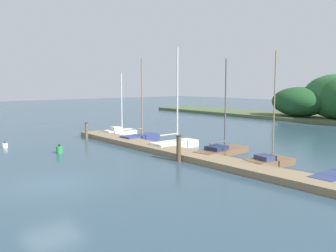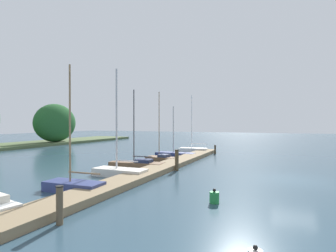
% 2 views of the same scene
% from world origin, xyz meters
% --- Properties ---
extents(ground, '(160.00, 160.00, 0.00)m').
position_xyz_m(ground, '(0.00, 0.00, 0.00)').
color(ground, '#2D4756').
extents(dock_pier, '(26.05, 1.80, 0.35)m').
position_xyz_m(dock_pier, '(0.00, 8.77, 0.17)').
color(dock_pier, '#847051').
rests_on(dock_pier, ground).
extents(sailboat_0, '(1.73, 2.95, 5.38)m').
position_xyz_m(sailboat_0, '(-11.50, 10.95, 0.35)').
color(sailboat_0, white).
rests_on(sailboat_0, ground).
extents(sailboat_1, '(1.38, 3.31, 6.40)m').
position_xyz_m(sailboat_1, '(-7.59, 10.39, 0.33)').
color(sailboat_1, navy).
rests_on(sailboat_1, ground).
extents(sailboat_2, '(1.32, 3.79, 6.96)m').
position_xyz_m(sailboat_2, '(-3.42, 10.43, 0.37)').
color(sailboat_2, silver).
rests_on(sailboat_2, ground).
extents(sailboat_3, '(1.73, 4.55, 6.06)m').
position_xyz_m(sailboat_3, '(0.24, 11.19, 0.28)').
color(sailboat_3, brown).
rests_on(sailboat_3, ground).
extents(sailboat_4, '(1.73, 3.04, 6.27)m').
position_xyz_m(sailboat_4, '(4.03, 10.88, 0.28)').
color(sailboat_4, brown).
rests_on(sailboat_4, ground).
extents(mooring_piling_0, '(0.26, 0.26, 1.33)m').
position_xyz_m(mooring_piling_0, '(-11.23, 7.50, 0.67)').
color(mooring_piling_0, brown).
rests_on(mooring_piling_0, ground).
extents(mooring_piling_1, '(0.31, 0.31, 1.53)m').
position_xyz_m(mooring_piling_1, '(-0.02, 7.67, 0.77)').
color(mooring_piling_1, '#4C3D28').
rests_on(mooring_piling_1, ground).
extents(channel_buoy_0, '(0.41, 0.41, 0.63)m').
position_xyz_m(channel_buoy_0, '(-6.72, 3.28, 0.25)').
color(channel_buoy_0, '#23843D').
rests_on(channel_buoy_0, ground).
extents(channel_buoy_1, '(0.36, 0.36, 0.44)m').
position_xyz_m(channel_buoy_1, '(-11.19, 1.17, 0.17)').
color(channel_buoy_1, white).
rests_on(channel_buoy_1, ground).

